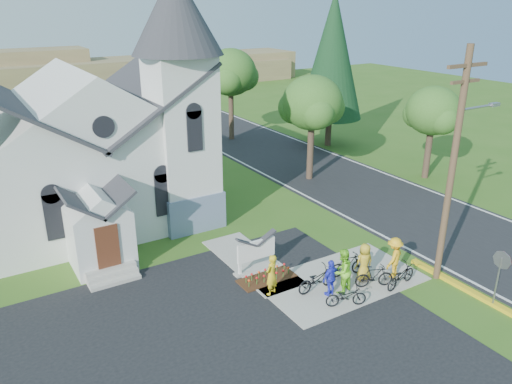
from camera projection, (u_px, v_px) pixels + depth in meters
ground at (321, 296)px, 20.74m from camera, size 120.00×120.00×0.00m
road at (301, 164)px, 37.55m from camera, size 8.00×90.00×0.02m
sidewalk at (341, 280)px, 21.86m from camera, size 7.00×4.00×0.05m
church at (94, 128)px, 26.12m from camera, size 12.35×12.00×13.00m
church_sign at (256, 250)px, 22.33m from camera, size 2.20×0.40×1.70m
flower_bed at (267, 279)px, 21.97m from camera, size 2.60×1.10×0.07m
utility_pole at (454, 161)px, 20.22m from camera, size 3.45×0.28×10.00m
stop_sign at (500, 267)px, 19.40m from camera, size 0.11×0.76×2.48m
tree_road_near at (312, 103)px, 32.56m from camera, size 4.00×4.00×7.05m
tree_road_mid at (231, 73)px, 42.15m from camera, size 4.40×4.40×7.80m
tree_road_far at (433, 111)px, 32.99m from camera, size 3.60×3.60×6.30m
conifer at (332, 56)px, 39.72m from camera, size 5.20×5.20×12.40m
distant_hills at (77, 75)px, 66.43m from camera, size 61.00×10.00×5.60m
cyclist_0 at (271, 275)px, 20.51m from camera, size 0.77×0.65×1.79m
bike_0 at (317, 279)px, 20.91m from camera, size 1.98×0.75×1.03m
cyclist_1 at (342, 271)px, 20.63m from camera, size 1.10×0.95×1.96m
bike_1 at (348, 265)px, 22.02m from camera, size 1.83×0.83×1.06m
cyclist_2 at (331, 278)px, 20.47m from camera, size 0.99×0.55×1.61m
bike_2 at (346, 296)px, 19.85m from camera, size 1.76×1.20×0.87m
cyclist_3 at (394, 258)px, 21.81m from camera, size 1.37×1.08×1.86m
bike_3 at (374, 276)px, 21.16m from camera, size 1.73×1.09×1.01m
cyclist_4 at (364, 262)px, 21.57m from camera, size 0.91×0.66×1.72m
bike_4 at (401, 276)px, 21.21m from camera, size 1.96×0.97×0.99m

